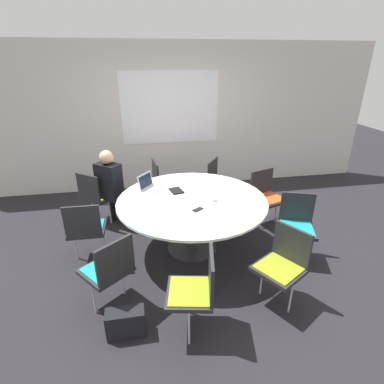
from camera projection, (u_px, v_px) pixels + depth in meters
The scene contains 18 objects.
ground_plane at pixel (192, 248), 4.14m from camera, with size 16.00×16.00×0.00m, color black.
wall_back at pixel (170, 119), 5.66m from camera, with size 8.00×0.07×2.70m.
conference_table at pixel (192, 206), 3.88m from camera, with size 1.92×1.92×0.75m.
chair_0 at pixel (96, 193), 4.58m from camera, with size 0.61×0.60×0.85m.
chair_1 at pixel (86, 227), 3.68m from camera, with size 0.45×0.43×0.85m.
chair_2 at pixel (109, 267), 2.97m from camera, with size 0.61×0.60×0.85m.
chair_3 at pixel (197, 287), 2.72m from camera, with size 0.50×0.51×0.85m.
chair_4 at pixel (283, 261), 3.06m from camera, with size 0.59×0.59×0.85m.
chair_5 at pixel (297, 222), 3.79m from camera, with size 0.56×0.55×0.85m.
chair_6 at pixel (266, 193), 4.58m from camera, with size 0.55×0.54×0.85m.
chair_7 at pixel (219, 180), 5.08m from camera, with size 0.59×0.60×0.85m.
chair_8 at pixel (163, 180), 5.07m from camera, with size 0.48×0.50×0.85m.
person_0 at pixel (110, 183), 4.47m from camera, with size 0.42×0.40×1.20m.
laptop at pixel (149, 186), 4.10m from camera, with size 0.37×0.38×0.21m.
spiral_notebook at pixel (176, 191), 4.05m from camera, with size 0.20×0.24×0.02m.
coffee_cup at pixel (212, 198), 3.78m from camera, with size 0.09×0.09×0.08m.
cell_phone at pixel (198, 210), 3.56m from camera, with size 0.16×0.14×0.01m.
handbag at pixel (126, 323), 2.81m from camera, with size 0.36×0.16×0.28m.
Camera 1 is at (-0.62, -3.40, 2.41)m, focal length 28.00 mm.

